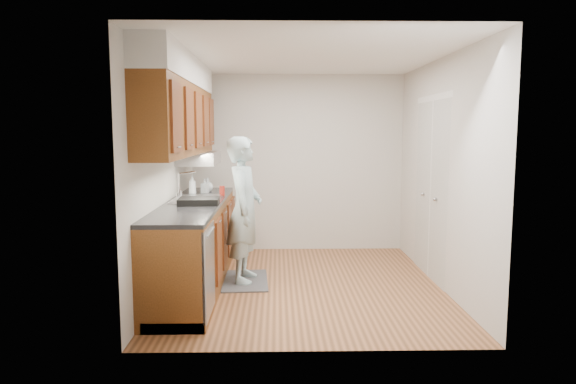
% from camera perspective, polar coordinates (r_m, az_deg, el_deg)
% --- Properties ---
extents(floor, '(3.50, 3.50, 0.00)m').
position_cam_1_polar(floor, '(5.83, 1.74, -10.24)').
color(floor, '#A1653D').
rests_on(floor, ground).
extents(ceiling, '(3.50, 3.50, 0.00)m').
position_cam_1_polar(ceiling, '(5.63, 1.83, 14.88)').
color(ceiling, white).
rests_on(ceiling, wall_left).
extents(wall_left, '(0.02, 3.50, 2.50)m').
position_cam_1_polar(wall_left, '(5.71, -13.42, 2.02)').
color(wall_left, beige).
rests_on(wall_left, floor).
extents(wall_right, '(0.02, 3.50, 2.50)m').
position_cam_1_polar(wall_right, '(5.87, 16.59, 2.04)').
color(wall_right, beige).
rests_on(wall_right, floor).
extents(wall_back, '(3.00, 0.02, 2.50)m').
position_cam_1_polar(wall_back, '(7.34, 1.07, 3.22)').
color(wall_back, beige).
rests_on(wall_back, floor).
extents(counter, '(0.64, 2.80, 1.30)m').
position_cam_1_polar(counter, '(5.77, -10.29, -5.51)').
color(counter, brown).
rests_on(counter, floor).
extents(upper_cabinets, '(0.47, 2.80, 1.21)m').
position_cam_1_polar(upper_cabinets, '(5.71, -11.85, 9.07)').
color(upper_cabinets, brown).
rests_on(upper_cabinets, wall_left).
extents(closet_door, '(0.02, 1.22, 2.05)m').
position_cam_1_polar(closet_door, '(6.17, 15.56, 0.19)').
color(closet_door, silver).
rests_on(closet_door, wall_right).
extents(floor_mat, '(0.55, 0.88, 0.02)m').
position_cam_1_polar(floor_mat, '(5.97, -4.78, -9.78)').
color(floor_mat, '#565658').
rests_on(floor_mat, floor).
extents(person, '(0.50, 0.69, 1.85)m').
position_cam_1_polar(person, '(5.77, -4.88, -0.87)').
color(person, '#A4C2C7').
rests_on(person, floor_mat).
extents(soap_bottle_a, '(0.13, 0.13, 0.24)m').
position_cam_1_polar(soap_bottle_a, '(6.30, -10.58, 0.77)').
color(soap_bottle_a, silver).
rests_on(soap_bottle_a, counter).
extents(soap_bottle_b, '(0.10, 0.10, 0.18)m').
position_cam_1_polar(soap_bottle_b, '(6.46, -9.22, 0.68)').
color(soap_bottle_b, silver).
rests_on(soap_bottle_b, counter).
extents(soap_bottle_c, '(0.18, 0.18, 0.18)m').
position_cam_1_polar(soap_bottle_c, '(6.60, -8.93, 0.81)').
color(soap_bottle_c, silver).
rests_on(soap_bottle_c, counter).
extents(soda_can, '(0.08, 0.08, 0.12)m').
position_cam_1_polar(soda_can, '(6.16, -7.34, 0.13)').
color(soda_can, red).
rests_on(soda_can, counter).
extents(dish_rack, '(0.43, 0.37, 0.07)m').
position_cam_1_polar(dish_rack, '(5.49, -9.88, -1.00)').
color(dish_rack, black).
rests_on(dish_rack, counter).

